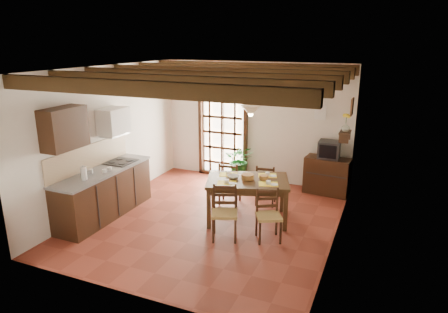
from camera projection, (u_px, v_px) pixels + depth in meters
The scene contains 25 objects.
ground_plane at pixel (211, 220), 7.53m from camera, with size 5.00×5.00×0.00m, color maroon.
room_shell at pixel (210, 126), 7.02m from camera, with size 4.52×5.02×2.81m.
ceiling_beams at pixel (209, 75), 6.77m from camera, with size 4.50×4.34×0.20m.
french_door at pixel (223, 129), 9.66m from camera, with size 1.26×0.11×2.32m.
kitchen_counter at pixel (104, 192), 7.60m from camera, with size 0.64×2.25×1.38m.
upper_cabinet at pixel (64, 128), 6.64m from camera, with size 0.35×0.80×0.70m, color black.
range_hood at pixel (113, 122), 7.77m from camera, with size 0.38×0.60×0.54m.
counter_items at pixel (105, 167), 7.54m from camera, with size 0.50×1.43×0.25m.
dining_table at pixel (248, 185), 7.35m from camera, with size 1.71×1.38×0.80m.
chair_near_left at pixel (225, 222), 6.77m from camera, with size 0.55×0.54×0.93m.
chair_near_right at pixel (268, 225), 6.72m from camera, with size 0.54×0.53×0.88m.
chair_far_left at pixel (230, 190), 8.22m from camera, with size 0.47×0.46×0.91m.
chair_far_right at pixel (266, 192), 8.17m from camera, with size 0.44×0.43×0.86m.
table_setting at pixel (248, 175), 7.30m from camera, with size 1.08×0.72×0.10m.
table_bowl at pixel (233, 177), 7.38m from camera, with size 0.22×0.22×0.05m, color white.
sideboard at pixel (327, 176), 8.72m from camera, with size 0.96×0.43×0.81m, color black.
crt_tv at pixel (329, 150), 8.55m from camera, with size 0.44×0.41×0.38m.
fuse_box at pixel (320, 112), 8.67m from camera, with size 0.25×0.03×0.32m, color white.
plant_pot at pixel (240, 178), 9.50m from camera, with size 0.35×0.35×0.21m, color maroon.
potted_plant at pixel (240, 159), 9.37m from camera, with size 1.72×1.47×1.91m, color #144C19.
wall_shelf at pixel (345, 134), 7.72m from camera, with size 0.20×0.42×0.20m.
shelf_vase at pixel (346, 127), 7.68m from camera, with size 0.15×0.15×0.15m, color #B2BFB2.
shelf_flowers at pixel (347, 116), 7.62m from camera, with size 0.14×0.14×0.36m.
framed_picture at pixel (352, 107), 7.54m from camera, with size 0.03×0.32×0.32m.
pendant_lamp at pixel (251, 110), 7.05m from camera, with size 0.36×0.36×0.84m.
Camera 1 is at (2.91, -6.25, 3.27)m, focal length 32.00 mm.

